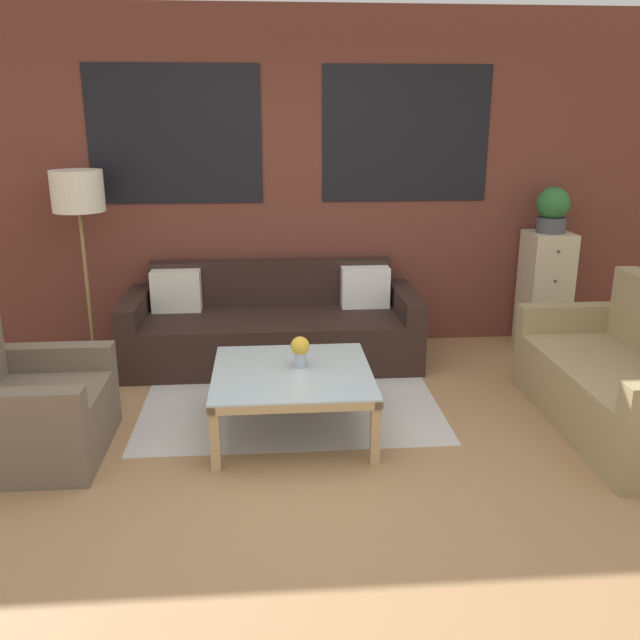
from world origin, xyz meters
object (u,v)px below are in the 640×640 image
at_px(drawer_cabinet, 544,290).
at_px(potted_plant, 553,209).
at_px(couch_dark, 273,328).
at_px(floor_lamp, 78,198).
at_px(settee_vintage, 629,384).
at_px(flower_vase, 300,350).
at_px(coffee_table, 292,379).
at_px(armchair_corner, 28,411).

xyz_separation_m(drawer_cabinet, potted_plant, (-0.00, 0.00, 0.70)).
height_order(couch_dark, floor_lamp, floor_lamp).
bearing_deg(settee_vintage, potted_plant, 86.51).
distance_m(couch_dark, flower_vase, 1.30).
relative_size(drawer_cabinet, potted_plant, 2.63).
bearing_deg(floor_lamp, coffee_table, -41.43).
distance_m(drawer_cabinet, flower_vase, 2.66).
bearing_deg(coffee_table, couch_dark, 94.69).
distance_m(coffee_table, flower_vase, 0.19).
bearing_deg(armchair_corner, settee_vintage, 0.84).
distance_m(floor_lamp, flower_vase, 2.26).
distance_m(settee_vintage, floor_lamp, 4.16).
relative_size(couch_dark, flower_vase, 11.58).
bearing_deg(coffee_table, settee_vintage, -3.24).
height_order(coffee_table, flower_vase, flower_vase).
bearing_deg(flower_vase, floor_lamp, 140.83).
relative_size(coffee_table, potted_plant, 2.61).
bearing_deg(potted_plant, coffee_table, -145.65).
bearing_deg(flower_vase, couch_dark, 97.34).
relative_size(couch_dark, settee_vintage, 1.42).
distance_m(floor_lamp, drawer_cabinet, 3.93).
height_order(coffee_table, potted_plant, potted_plant).
xyz_separation_m(floor_lamp, potted_plant, (3.84, 0.15, -0.15)).
bearing_deg(potted_plant, settee_vintage, -93.49).
distance_m(couch_dark, potted_plant, 2.55).
bearing_deg(settee_vintage, drawer_cabinet, 86.51).
distance_m(settee_vintage, potted_plant, 1.89).
xyz_separation_m(settee_vintage, coffee_table, (-2.16, 0.12, 0.05)).
bearing_deg(flower_vase, settee_vintage, -5.03).
xyz_separation_m(coffee_table, potted_plant, (2.26, 1.54, 0.84)).
xyz_separation_m(armchair_corner, coffee_table, (1.58, 0.18, 0.08)).
xyz_separation_m(floor_lamp, drawer_cabinet, (3.84, 0.15, -0.84)).
distance_m(coffee_table, drawer_cabinet, 2.74).
relative_size(floor_lamp, drawer_cabinet, 1.55).
height_order(couch_dark, armchair_corner, armchair_corner).
bearing_deg(drawer_cabinet, armchair_corner, -155.85).
bearing_deg(floor_lamp, settee_vintage, -22.09).
height_order(coffee_table, floor_lamp, floor_lamp).
relative_size(settee_vintage, armchair_corner, 1.86).
bearing_deg(armchair_corner, potted_plant, 24.16).
bearing_deg(couch_dark, drawer_cabinet, 5.14).
distance_m(couch_dark, floor_lamp, 1.82).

